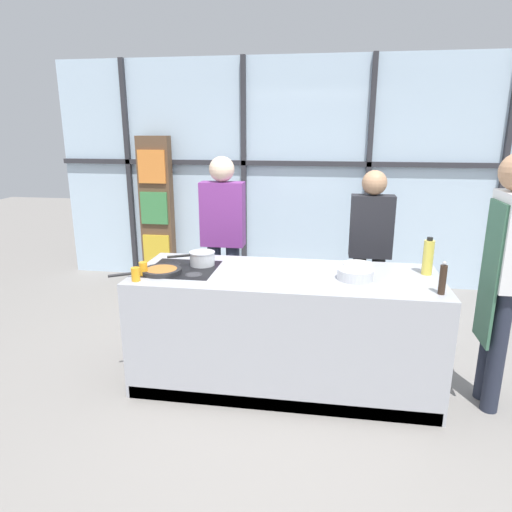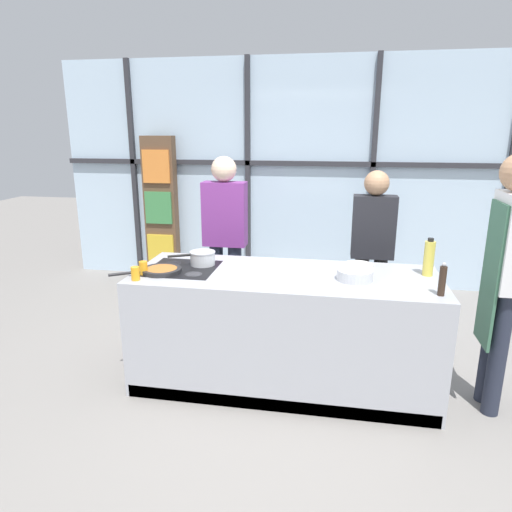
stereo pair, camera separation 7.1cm
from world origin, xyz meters
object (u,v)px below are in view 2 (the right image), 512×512
at_px(white_plate, 358,265).
at_px(mixing_bowl, 355,274).
at_px(spectator_center_left, 372,244).
at_px(frying_pan, 160,270).
at_px(oil_bottle, 429,258).
at_px(chef, 506,265).
at_px(pepper_grinder, 442,280).
at_px(juice_glass_near, 135,273).
at_px(saucepan, 202,258).
at_px(juice_glass_far, 143,268).
at_px(spectator_far_left, 225,232).

height_order(white_plate, mixing_bowl, mixing_bowl).
relative_size(spectator_center_left, frying_pan, 3.30).
xyz_separation_m(frying_pan, oil_bottle, (1.98, 0.28, 0.12)).
height_order(chef, pepper_grinder, chef).
height_order(oil_bottle, juice_glass_near, oil_bottle).
bearing_deg(juice_glass_near, chef, 5.45).
distance_m(saucepan, pepper_grinder, 1.78).
bearing_deg(frying_pan, juice_glass_far, -149.27).
bearing_deg(chef, spectator_far_left, 64.38).
bearing_deg(frying_pan, spectator_center_left, 33.60).
xyz_separation_m(spectator_center_left, pepper_grinder, (0.35, -1.24, 0.08)).
distance_m(spectator_far_left, juice_glass_far, 1.20).
bearing_deg(juice_glass_far, spectator_far_left, 73.34).
bearing_deg(spectator_far_left, juice_glass_far, 73.34).
bearing_deg(juice_glass_near, spectator_center_left, 36.51).
bearing_deg(saucepan, oil_bottle, 0.86).
bearing_deg(juice_glass_far, oil_bottle, 9.32).
relative_size(spectator_far_left, mixing_bowl, 6.64).
relative_size(pepper_grinder, juice_glass_far, 2.28).
distance_m(frying_pan, oil_bottle, 2.00).
distance_m(frying_pan, juice_glass_near, 0.23).
height_order(white_plate, pepper_grinder, pepper_grinder).
distance_m(chef, frying_pan, 2.43).
bearing_deg(mixing_bowl, white_plate, 83.90).
xyz_separation_m(chef, spectator_far_left, (-2.19, 1.05, -0.10)).
bearing_deg(spectator_center_left, white_plate, 76.70).
height_order(chef, juice_glass_near, chef).
height_order(frying_pan, oil_bottle, oil_bottle).
distance_m(frying_pan, pepper_grinder, 2.00).
bearing_deg(spectator_center_left, spectator_far_left, -0.00).
xyz_separation_m(spectator_far_left, juice_glass_near, (-0.34, -1.29, -0.03)).
height_order(mixing_bowl, oil_bottle, oil_bottle).
relative_size(spectator_far_left, frying_pan, 3.52).
distance_m(oil_bottle, juice_glass_near, 2.15).
relative_size(white_plate, juice_glass_near, 2.30).
relative_size(spectator_center_left, white_plate, 7.01).
distance_m(spectator_far_left, spectator_center_left, 1.40).
distance_m(spectator_center_left, juice_glass_far, 2.09).
bearing_deg(chef, juice_glass_near, 95.45).
height_order(spectator_far_left, oil_bottle, spectator_far_left).
xyz_separation_m(frying_pan, saucepan, (0.25, 0.25, 0.04)).
distance_m(chef, juice_glass_far, 2.54).
xyz_separation_m(spectator_far_left, oil_bottle, (1.74, -0.81, 0.05)).
xyz_separation_m(spectator_center_left, mixing_bowl, (-0.19, -1.01, 0.02)).
bearing_deg(spectator_far_left, frying_pan, 77.70).
relative_size(juice_glass_near, juice_glass_far, 1.00).
bearing_deg(pepper_grinder, spectator_far_left, 144.79).
bearing_deg(chef, juice_glass_far, 92.30).
bearing_deg(white_plate, juice_glass_near, -157.77).
bearing_deg(pepper_grinder, chef, 23.45).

